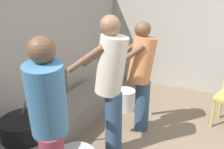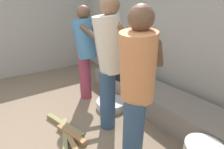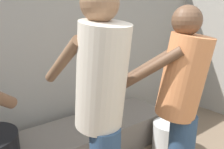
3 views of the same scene
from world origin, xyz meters
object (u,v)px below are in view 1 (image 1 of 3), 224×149
cooking_pot_main (25,127)px  cook_in_cream_shirt (111,80)px  cook_in_blue_shirt (49,119)px  cook_in_orange_shirt (141,72)px  bucket_white_plastic (125,99)px

cooking_pot_main → cook_in_cream_shirt: size_ratio=0.41×
cook_in_cream_shirt → cook_in_blue_shirt: 0.88m
cook_in_blue_shirt → cook_in_cream_shirt: bearing=-7.3°
cook_in_blue_shirt → cook_in_orange_shirt: (1.49, -0.24, -0.01)m
cook_in_blue_shirt → cook_in_orange_shirt: bearing=-9.3°
cooking_pot_main → cook_in_orange_shirt: 1.57m
cooking_pot_main → cook_in_cream_shirt: cook_in_cream_shirt is taller
cook_in_blue_shirt → bucket_white_plastic: size_ratio=4.35×
cooking_pot_main → cook_in_cream_shirt: (0.59, -0.77, 0.49)m
cook_in_cream_shirt → cook_in_orange_shirt: bearing=-12.0°
cook_in_cream_shirt → bucket_white_plastic: cook_in_cream_shirt is taller
cook_in_cream_shirt → cook_in_blue_shirt: bearing=172.7°
cooking_pot_main → cook_in_blue_shirt: size_ratio=0.43×
cooking_pot_main → cook_in_orange_shirt: size_ratio=0.44×
cook_in_cream_shirt → cook_in_orange_shirt: 0.64m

